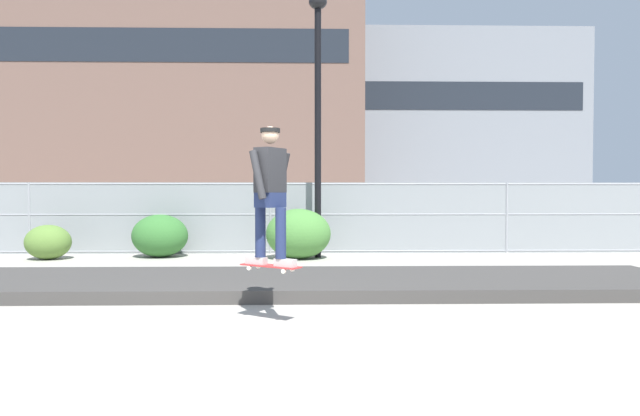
{
  "coord_description": "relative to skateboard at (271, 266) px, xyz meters",
  "views": [
    {
      "loc": [
        0.98,
        -5.57,
        1.6
      ],
      "look_at": [
        1.2,
        4.65,
        1.3
      ],
      "focal_mm": 30.78,
      "sensor_mm": 36.0,
      "label": 1
    }
  ],
  "objects": [
    {
      "name": "ground_plane",
      "position": [
        -0.52,
        -1.1,
        -0.7
      ],
      "size": [
        120.0,
        120.0,
        0.0
      ],
      "primitive_type": "plane",
      "color": "#9E998E"
    },
    {
      "name": "street_lamp",
      "position": [
        0.7,
        6.71,
        3.3
      ],
      "size": [
        0.44,
        0.44,
        6.38
      ],
      "color": "black",
      "rests_on": "ground_plane"
    },
    {
      "name": "office_block",
      "position": [
        13.65,
        49.27,
        7.5
      ],
      "size": [
        24.89,
        14.35,
        16.4
      ],
      "color": "slate",
      "rests_on": "ground_plane"
    },
    {
      "name": "parked_car_far",
      "position": [
        10.12,
        10.6,
        0.14
      ],
      "size": [
        4.49,
        2.12,
        1.66
      ],
      "color": "maroon",
      "rests_on": "ground_plane"
    },
    {
      "name": "skater",
      "position": [
        0.0,
        0.0,
        0.96
      ],
      "size": [
        0.66,
        0.61,
        1.69
      ],
      "color": "#B2ADA8",
      "rests_on": "skateboard"
    },
    {
      "name": "library_building",
      "position": [
        -10.53,
        42.16,
        9.33
      ],
      "size": [
        30.53,
        15.79,
        20.06
      ],
      "color": "brown",
      "rests_on": "ground_plane"
    },
    {
      "name": "parked_car_near",
      "position": [
        -2.72,
        10.99,
        0.14
      ],
      "size": [
        4.55,
        2.27,
        1.66
      ],
      "color": "#566B4C",
      "rests_on": "ground_plane"
    },
    {
      "name": "chain_fence",
      "position": [
        -0.52,
        7.61,
        0.23
      ],
      "size": [
        24.89,
        0.06,
        1.85
      ],
      "color": "gray",
      "rests_on": "ground_plane"
    },
    {
      "name": "shrub_left",
      "position": [
        -5.71,
        6.44,
        -0.29
      ],
      "size": [
        1.07,
        0.87,
        0.82
      ],
      "color": "#567A33",
      "rests_on": "ground_plane"
    },
    {
      "name": "gravel_berm",
      "position": [
        -0.52,
        2.37,
        -0.6
      ],
      "size": [
        14.33,
        2.58,
        0.2
      ],
      "primitive_type": "cube",
      "color": "#3D3A38",
      "rests_on": "ground_plane"
    },
    {
      "name": "shrub_right",
      "position": [
        0.23,
        6.44,
        -0.1
      ],
      "size": [
        1.55,
        1.27,
        1.2
      ],
      "color": "#477F38",
      "rests_on": "ground_plane"
    },
    {
      "name": "parked_car_mid",
      "position": [
        3.4,
        10.57,
        0.14
      ],
      "size": [
        4.48,
        2.1,
        1.66
      ],
      "color": "#474C54",
      "rests_on": "ground_plane"
    },
    {
      "name": "shrub_center",
      "position": [
        -3.18,
        6.84,
        -0.17
      ],
      "size": [
        1.36,
        1.11,
        1.05
      ],
      "color": "#336B2D",
      "rests_on": "ground_plane"
    },
    {
      "name": "skateboard",
      "position": [
        0.0,
        0.0,
        0.0
      ],
      "size": [
        0.78,
        0.6,
        0.07
      ],
      "color": "#B22D2D"
    }
  ]
}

